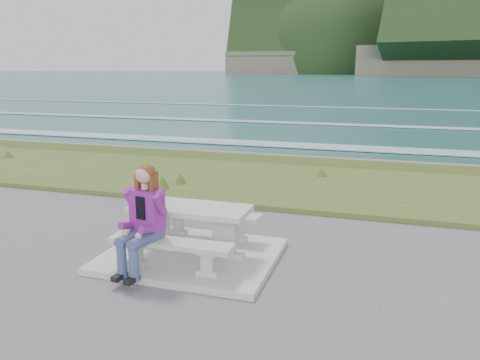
# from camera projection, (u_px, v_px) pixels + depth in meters

# --- Properties ---
(concrete_slab) EXTENTS (2.60, 2.10, 0.10)m
(concrete_slab) POSITION_uv_depth(u_px,v_px,m) (191.00, 255.00, 7.25)
(concrete_slab) COLOR #ACABA7
(concrete_slab) RESTS_ON ground
(picnic_table) EXTENTS (1.80, 0.75, 0.75)m
(picnic_table) POSITION_uv_depth(u_px,v_px,m) (190.00, 217.00, 7.10)
(picnic_table) COLOR #ACABA7
(picnic_table) RESTS_ON concrete_slab
(bench_landward) EXTENTS (1.80, 0.35, 0.45)m
(bench_landward) POSITION_uv_depth(u_px,v_px,m) (171.00, 247.00, 6.50)
(bench_landward) COLOR #ACABA7
(bench_landward) RESTS_ON concrete_slab
(bench_seaward) EXTENTS (1.80, 0.35, 0.45)m
(bench_seaward) POSITION_uv_depth(u_px,v_px,m) (207.00, 218.00, 7.80)
(bench_seaward) COLOR #ACABA7
(bench_seaward) RESTS_ON concrete_slab
(grass_verge) EXTENTS (160.00, 4.50, 0.22)m
(grass_verge) POSITION_uv_depth(u_px,v_px,m) (269.00, 184.00, 11.89)
(grass_verge) COLOR #3B4A1C
(grass_verge) RESTS_ON ground
(shore_drop) EXTENTS (160.00, 0.80, 2.20)m
(shore_drop) POSITION_uv_depth(u_px,v_px,m) (292.00, 163.00, 14.58)
(shore_drop) COLOR #625849
(shore_drop) RESTS_ON ground
(ocean) EXTENTS (1600.00, 1600.00, 0.09)m
(ocean) POSITION_uv_depth(u_px,v_px,m) (343.00, 140.00, 30.93)
(ocean) COLOR #1E5257
(ocean) RESTS_ON ground
(seated_woman) EXTENTS (0.56, 0.83, 1.51)m
(seated_woman) POSITION_uv_depth(u_px,v_px,m) (140.00, 234.00, 6.44)
(seated_woman) COLOR navy
(seated_woman) RESTS_ON concrete_slab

